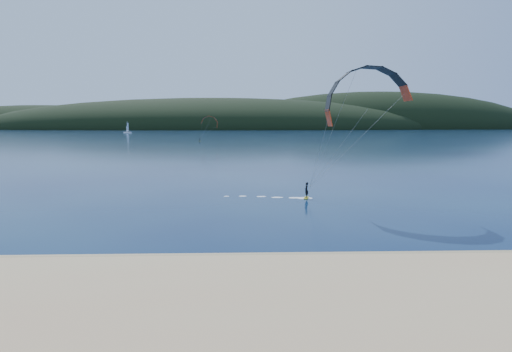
% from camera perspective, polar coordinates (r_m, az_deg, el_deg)
% --- Properties ---
extents(ground, '(1800.00, 1800.00, 0.00)m').
position_cam_1_polar(ground, '(23.99, -2.47, -15.03)').
color(ground, '#08153B').
rests_on(ground, ground).
extents(wet_sand, '(220.00, 2.50, 0.10)m').
position_cam_1_polar(wet_sand, '(28.19, -2.37, -11.47)').
color(wet_sand, '#8F7C53').
rests_on(wet_sand, ground).
extents(headland, '(1200.00, 310.00, 140.00)m').
position_cam_1_polar(headland, '(767.54, -1.80, 6.53)').
color(headland, black).
rests_on(headland, ground).
extents(kitesurfer_near, '(21.33, 8.35, 14.37)m').
position_cam_1_polar(kitesurfer_near, '(46.48, 14.93, 8.67)').
color(kitesurfer_near, gold).
rests_on(kitesurfer_near, ground).
extents(kitesurfer_far, '(10.96, 8.44, 12.59)m').
position_cam_1_polar(kitesurfer_far, '(215.00, -6.51, 7.11)').
color(kitesurfer_far, gold).
rests_on(kitesurfer_far, ground).
extents(sailboat, '(8.67, 5.35, 12.06)m').
position_cam_1_polar(sailboat, '(443.85, -17.41, 5.83)').
color(sailboat, white).
rests_on(sailboat, ground).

